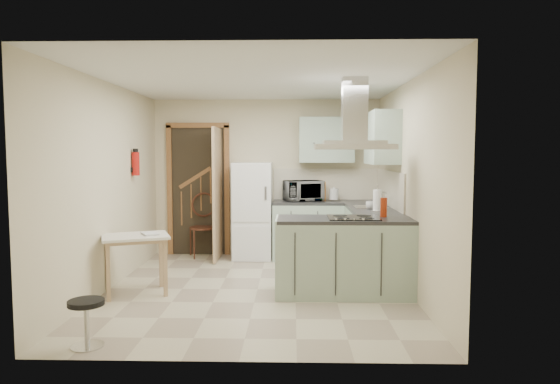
{
  "coord_description": "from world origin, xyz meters",
  "views": [
    {
      "loc": [
        0.42,
        -5.92,
        1.66
      ],
      "look_at": [
        0.26,
        0.45,
        1.15
      ],
      "focal_mm": 32.0,
      "sensor_mm": 36.0,
      "label": 1
    }
  ],
  "objects_px": {
    "fridge": "(253,211)",
    "extractor_hood": "(354,147)",
    "peninsula": "(344,256)",
    "drop_leaf_table": "(136,265)",
    "microwave": "(303,191)",
    "bentwood_chair": "(202,228)",
    "stool": "(87,323)"
  },
  "relations": [
    {
      "from": "peninsula",
      "to": "drop_leaf_table",
      "type": "bearing_deg",
      "value": -178.99
    },
    {
      "from": "extractor_hood",
      "to": "stool",
      "type": "distance_m",
      "value": 3.32
    },
    {
      "from": "peninsula",
      "to": "bentwood_chair",
      "type": "distance_m",
      "value": 2.91
    },
    {
      "from": "bentwood_chair",
      "to": "fridge",
      "type": "bearing_deg",
      "value": -27.9
    },
    {
      "from": "extractor_hood",
      "to": "microwave",
      "type": "bearing_deg",
      "value": 104.64
    },
    {
      "from": "extractor_hood",
      "to": "drop_leaf_table",
      "type": "height_order",
      "value": "extractor_hood"
    },
    {
      "from": "peninsula",
      "to": "bentwood_chair",
      "type": "relative_size",
      "value": 1.69
    },
    {
      "from": "fridge",
      "to": "peninsula",
      "type": "height_order",
      "value": "fridge"
    },
    {
      "from": "extractor_hood",
      "to": "stool",
      "type": "bearing_deg",
      "value": -146.24
    },
    {
      "from": "peninsula",
      "to": "microwave",
      "type": "xyz_separation_m",
      "value": [
        -0.43,
        2.05,
        0.61
      ]
    },
    {
      "from": "fridge",
      "to": "stool",
      "type": "bearing_deg",
      "value": -107.34
    },
    {
      "from": "fridge",
      "to": "extractor_hood",
      "type": "xyz_separation_m",
      "value": [
        1.32,
        -1.98,
        0.97
      ]
    },
    {
      "from": "drop_leaf_table",
      "to": "fridge",
      "type": "bearing_deg",
      "value": 37.89
    },
    {
      "from": "drop_leaf_table",
      "to": "stool",
      "type": "bearing_deg",
      "value": -108.44
    },
    {
      "from": "drop_leaf_table",
      "to": "bentwood_chair",
      "type": "xyz_separation_m",
      "value": [
        0.4,
        2.12,
        0.11
      ]
    },
    {
      "from": "fridge",
      "to": "peninsula",
      "type": "xyz_separation_m",
      "value": [
        1.22,
        -1.98,
        -0.3
      ]
    },
    {
      "from": "peninsula",
      "to": "extractor_hood",
      "type": "relative_size",
      "value": 1.72
    },
    {
      "from": "extractor_hood",
      "to": "microwave",
      "type": "height_order",
      "value": "extractor_hood"
    },
    {
      "from": "fridge",
      "to": "bentwood_chair",
      "type": "bearing_deg",
      "value": 173.4
    },
    {
      "from": "drop_leaf_table",
      "to": "microwave",
      "type": "bearing_deg",
      "value": 25.02
    },
    {
      "from": "fridge",
      "to": "microwave",
      "type": "xyz_separation_m",
      "value": [
        0.79,
        0.07,
        0.31
      ]
    },
    {
      "from": "extractor_hood",
      "to": "peninsula",
      "type": "bearing_deg",
      "value": 180.0
    },
    {
      "from": "drop_leaf_table",
      "to": "bentwood_chair",
      "type": "distance_m",
      "value": 2.16
    },
    {
      "from": "fridge",
      "to": "drop_leaf_table",
      "type": "distance_m",
      "value": 2.39
    },
    {
      "from": "stool",
      "to": "extractor_hood",
      "type": "bearing_deg",
      "value": 33.76
    },
    {
      "from": "extractor_hood",
      "to": "microwave",
      "type": "relative_size",
      "value": 1.57
    },
    {
      "from": "bentwood_chair",
      "to": "stool",
      "type": "distance_m",
      "value": 3.74
    },
    {
      "from": "fridge",
      "to": "drop_leaf_table",
      "type": "relative_size",
      "value": 2.02
    },
    {
      "from": "stool",
      "to": "peninsula",
      "type": "bearing_deg",
      "value": 34.87
    },
    {
      "from": "bentwood_chair",
      "to": "microwave",
      "type": "height_order",
      "value": "microwave"
    },
    {
      "from": "bentwood_chair",
      "to": "stool",
      "type": "relative_size",
      "value": 2.24
    },
    {
      "from": "extractor_hood",
      "to": "drop_leaf_table",
      "type": "xyz_separation_m",
      "value": [
        -2.53,
        -0.04,
        -1.37
      ]
    }
  ]
}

